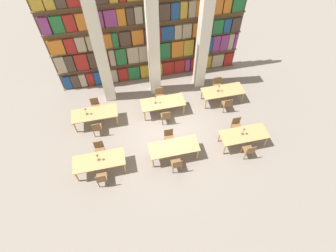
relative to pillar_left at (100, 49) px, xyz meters
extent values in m
plane|color=gray|center=(2.41, -2.96, -3.00)|extent=(40.00, 40.00, 0.00)
cube|color=brown|center=(2.41, 1.21, -0.25)|extent=(9.76, 0.06, 5.50)
cube|color=brown|center=(2.41, 1.21, -2.99)|extent=(9.76, 0.35, 0.03)
cube|color=navy|center=(-2.17, 1.18, -2.56)|extent=(0.40, 0.20, 0.82)
cube|color=#47382D|center=(-1.74, 1.18, -2.56)|extent=(0.40, 0.20, 0.82)
cube|color=tan|center=(-1.34, 1.18, -2.56)|extent=(0.33, 0.20, 0.82)
cube|color=maroon|center=(-0.94, 1.18, -2.56)|extent=(0.35, 0.20, 0.82)
cube|color=navy|center=(-0.40, 1.18, -2.56)|extent=(0.66, 0.20, 0.82)
cube|color=tan|center=(0.24, 1.18, -2.56)|extent=(0.54, 0.20, 0.82)
cube|color=maroon|center=(0.84, 1.18, -2.56)|extent=(0.50, 0.20, 0.82)
cube|color=#236B38|center=(1.43, 1.18, -2.56)|extent=(0.62, 0.20, 0.82)
cube|color=#B7932D|center=(2.11, 1.18, -2.56)|extent=(0.62, 0.20, 0.82)
cube|color=#B7932D|center=(2.74, 1.18, -2.56)|extent=(0.58, 0.20, 0.82)
cube|color=maroon|center=(3.37, 1.18, -2.56)|extent=(0.63, 0.20, 0.82)
cube|color=maroon|center=(4.02, 1.18, -2.56)|extent=(0.59, 0.20, 0.82)
cube|color=#84387A|center=(4.49, 1.18, -2.56)|extent=(0.27, 0.20, 0.82)
cube|color=maroon|center=(5.00, 1.18, -2.56)|extent=(0.61, 0.20, 0.82)
cube|color=#B7932D|center=(5.62, 1.18, -2.56)|extent=(0.56, 0.20, 0.82)
cube|color=tan|center=(6.30, 1.18, -2.56)|extent=(0.68, 0.20, 0.82)
cube|color=maroon|center=(6.98, 1.18, -2.56)|extent=(0.54, 0.20, 0.82)
cube|color=brown|center=(2.41, 1.21, -1.89)|extent=(9.76, 0.35, 0.03)
cube|color=tan|center=(-2.14, 1.18, -1.39)|extent=(0.46, 0.20, 0.97)
cube|color=#47382D|center=(-1.68, 1.18, -1.39)|extent=(0.42, 0.20, 0.97)
cube|color=maroon|center=(-1.11, 1.18, -1.39)|extent=(0.62, 0.20, 0.97)
cube|color=#47382D|center=(-0.57, 1.18, -1.39)|extent=(0.34, 0.20, 0.97)
cube|color=maroon|center=(-0.05, 1.18, -1.39)|extent=(0.56, 0.20, 0.97)
cube|color=tan|center=(0.43, 1.18, -1.39)|extent=(0.28, 0.20, 0.97)
cube|color=#236B38|center=(0.88, 1.18, -1.39)|extent=(0.53, 0.20, 0.97)
cube|color=tan|center=(1.51, 1.18, -1.39)|extent=(0.58, 0.20, 0.97)
cube|color=tan|center=(2.08, 1.18, -1.39)|extent=(0.54, 0.20, 0.97)
cube|color=navy|center=(2.56, 1.18, -1.39)|extent=(0.35, 0.20, 0.97)
cube|color=#236B38|center=(3.15, 1.18, -1.39)|extent=(0.68, 0.20, 0.97)
cube|color=orange|center=(3.88, 1.18, -1.39)|extent=(0.63, 0.20, 0.97)
cube|color=#B7932D|center=(4.49, 1.18, -1.39)|extent=(0.53, 0.20, 0.97)
cube|color=#47382D|center=(5.07, 1.18, -1.39)|extent=(0.52, 0.20, 0.97)
cube|color=navy|center=(5.61, 1.18, -1.39)|extent=(0.44, 0.20, 0.97)
cube|color=#84387A|center=(6.05, 1.18, -1.39)|extent=(0.40, 0.20, 0.97)
cube|color=#84387A|center=(6.50, 1.18, -1.39)|extent=(0.43, 0.20, 0.97)
cube|color=tan|center=(6.89, 1.18, -1.39)|extent=(0.28, 0.20, 0.97)
cube|color=#84387A|center=(7.16, 1.18, -1.39)|extent=(0.17, 0.20, 0.97)
cube|color=brown|center=(2.41, 1.21, -0.79)|extent=(9.76, 0.35, 0.03)
cube|color=orange|center=(-2.02, 1.18, -0.38)|extent=(0.70, 0.20, 0.77)
cube|color=maroon|center=(-1.39, 1.18, -0.38)|extent=(0.45, 0.20, 0.77)
cube|color=tan|center=(-0.90, 1.18, -0.38)|extent=(0.44, 0.20, 0.77)
cube|color=tan|center=(-0.30, 1.18, -0.38)|extent=(0.63, 0.20, 0.77)
cube|color=orange|center=(0.33, 1.18, -0.38)|extent=(0.48, 0.20, 0.77)
cube|color=#236B38|center=(0.74, 1.18, -0.38)|extent=(0.29, 0.20, 0.77)
cube|color=#47382D|center=(1.22, 1.18, -0.38)|extent=(0.53, 0.20, 0.77)
cube|color=orange|center=(1.84, 1.18, -0.38)|extent=(0.57, 0.20, 0.77)
cube|color=#47382D|center=(2.33, 1.18, -0.38)|extent=(0.31, 0.20, 0.77)
cube|color=maroon|center=(2.76, 1.18, -0.38)|extent=(0.44, 0.20, 0.77)
cube|color=navy|center=(3.34, 1.18, -0.38)|extent=(0.65, 0.20, 0.77)
cube|color=tan|center=(3.88, 1.18, -0.38)|extent=(0.37, 0.20, 0.77)
cube|color=tan|center=(4.34, 1.18, -0.38)|extent=(0.47, 0.20, 0.77)
cube|color=orange|center=(4.85, 1.18, -0.38)|extent=(0.40, 0.20, 0.77)
cube|color=#84387A|center=(5.40, 1.18, -0.38)|extent=(0.56, 0.20, 0.77)
cube|color=#236B38|center=(5.98, 1.18, -0.38)|extent=(0.56, 0.20, 0.77)
cube|color=navy|center=(6.49, 1.18, -0.38)|extent=(0.37, 0.20, 0.77)
cube|color=#47382D|center=(6.96, 1.18, -0.38)|extent=(0.45, 0.20, 0.77)
cube|color=brown|center=(2.41, 1.21, 0.31)|extent=(9.76, 0.35, 0.03)
cube|color=#84387A|center=(-2.16, 1.18, 0.73)|extent=(0.42, 0.20, 0.81)
cube|color=#236B38|center=(-1.62, 1.18, 0.73)|extent=(0.51, 0.20, 0.81)
cube|color=maroon|center=(-1.09, 1.18, 0.73)|extent=(0.48, 0.20, 0.81)
cube|color=orange|center=(-0.45, 1.18, 0.73)|extent=(0.70, 0.20, 0.81)
cube|color=#84387A|center=(0.17, 1.18, 0.73)|extent=(0.40, 0.20, 0.81)
cube|color=#84387A|center=(0.70, 1.18, 0.73)|extent=(0.55, 0.20, 0.81)
cube|color=orange|center=(1.19, 1.18, 0.73)|extent=(0.37, 0.20, 0.81)
cube|color=#47382D|center=(1.60, 1.18, 0.73)|extent=(0.34, 0.20, 0.81)
cube|color=tan|center=(1.99, 1.18, 0.73)|extent=(0.36, 0.20, 0.81)
cube|color=#236B38|center=(2.55, 1.18, 0.73)|extent=(0.69, 0.20, 0.81)
cube|color=#47382D|center=(3.20, 1.18, 0.73)|extent=(0.52, 0.20, 0.81)
cube|color=navy|center=(3.71, 1.18, 0.73)|extent=(0.41, 0.20, 0.81)
cube|color=#B7932D|center=(4.12, 1.18, 0.73)|extent=(0.34, 0.20, 0.81)
cube|color=tan|center=(4.53, 1.18, 0.73)|extent=(0.34, 0.20, 0.81)
cube|color=orange|center=(4.85, 1.18, 0.73)|extent=(0.27, 0.20, 0.81)
cube|color=orange|center=(5.25, 1.18, 0.73)|extent=(0.40, 0.20, 0.81)
cube|color=orange|center=(5.78, 1.18, 0.73)|extent=(0.53, 0.20, 0.81)
cube|color=orange|center=(6.30, 1.18, 0.73)|extent=(0.38, 0.20, 0.81)
cube|color=#236B38|center=(6.86, 1.18, 0.73)|extent=(0.59, 0.20, 0.81)
cube|color=silver|center=(0.00, 0.00, 0.00)|extent=(0.52, 0.52, 6.00)
cube|color=silver|center=(2.41, 0.00, 0.00)|extent=(0.52, 0.52, 6.00)
cube|color=silver|center=(4.83, 0.00, 0.00)|extent=(0.52, 0.52, 6.00)
cube|color=tan|center=(-0.76, -4.27, -2.29)|extent=(2.13, 0.86, 0.04)
cylinder|color=tan|center=(-1.74, -4.62, -2.65)|extent=(0.07, 0.07, 0.69)
cylinder|color=tan|center=(0.22, -4.62, -2.65)|extent=(0.07, 0.07, 0.69)
cylinder|color=tan|center=(-1.74, -3.92, -2.65)|extent=(0.07, 0.07, 0.69)
cylinder|color=tan|center=(0.22, -3.92, -2.65)|extent=(0.07, 0.07, 0.69)
cylinder|color=brown|center=(-0.91, -4.75, -2.78)|extent=(0.04, 0.04, 0.44)
cylinder|color=brown|center=(-0.55, -4.75, -2.78)|extent=(0.04, 0.04, 0.44)
cylinder|color=brown|center=(-0.91, -5.09, -2.78)|extent=(0.04, 0.04, 0.44)
cylinder|color=brown|center=(-0.55, -5.09, -2.78)|extent=(0.04, 0.04, 0.44)
cube|color=brown|center=(-0.73, -4.92, -2.54)|extent=(0.42, 0.40, 0.04)
cube|color=brown|center=(-0.73, -5.10, -2.31)|extent=(0.40, 0.03, 0.42)
cylinder|color=brown|center=(-0.55, -3.79, -2.78)|extent=(0.04, 0.04, 0.44)
cylinder|color=brown|center=(-0.91, -3.79, -2.78)|extent=(0.04, 0.04, 0.44)
cylinder|color=brown|center=(-0.55, -3.45, -2.78)|extent=(0.04, 0.04, 0.44)
cylinder|color=brown|center=(-0.91, -3.45, -2.78)|extent=(0.04, 0.04, 0.44)
cube|color=brown|center=(-0.73, -3.62, -2.54)|extent=(0.42, 0.40, 0.04)
cube|color=brown|center=(-0.73, -3.43, -2.31)|extent=(0.40, 0.03, 0.42)
cylinder|color=brown|center=(-0.75, -4.25, -2.26)|extent=(0.14, 0.14, 0.01)
cylinder|color=brown|center=(-0.75, -4.25, -2.09)|extent=(0.02, 0.02, 0.32)
cone|color=brown|center=(-0.75, -4.25, -1.90)|extent=(0.11, 0.11, 0.07)
cube|color=tan|center=(2.40, -4.30, -2.29)|extent=(2.13, 0.86, 0.04)
cylinder|color=tan|center=(1.42, -4.65, -2.65)|extent=(0.07, 0.07, 0.69)
cylinder|color=tan|center=(3.38, -4.65, -2.65)|extent=(0.07, 0.07, 0.69)
cylinder|color=tan|center=(1.42, -3.95, -2.65)|extent=(0.07, 0.07, 0.69)
cylinder|color=tan|center=(3.38, -3.95, -2.65)|extent=(0.07, 0.07, 0.69)
cylinder|color=brown|center=(2.17, -4.78, -2.78)|extent=(0.04, 0.04, 0.44)
cylinder|color=brown|center=(2.53, -4.78, -2.78)|extent=(0.04, 0.04, 0.44)
cylinder|color=brown|center=(2.17, -5.12, -2.78)|extent=(0.04, 0.04, 0.44)
cylinder|color=brown|center=(2.53, -5.12, -2.78)|extent=(0.04, 0.04, 0.44)
cube|color=brown|center=(2.35, -4.95, -2.54)|extent=(0.42, 0.40, 0.04)
cube|color=brown|center=(2.35, -5.13, -2.31)|extent=(0.40, 0.03, 0.42)
cylinder|color=brown|center=(2.53, -3.82, -2.78)|extent=(0.04, 0.04, 0.44)
cylinder|color=brown|center=(2.17, -3.82, -2.78)|extent=(0.04, 0.04, 0.44)
cylinder|color=brown|center=(2.53, -3.48, -2.78)|extent=(0.04, 0.04, 0.44)
cylinder|color=brown|center=(2.17, -3.48, -2.78)|extent=(0.04, 0.04, 0.44)
cube|color=brown|center=(2.35, -3.65, -2.54)|extent=(0.42, 0.40, 0.04)
cube|color=brown|center=(2.35, -3.46, -2.31)|extent=(0.40, 0.03, 0.42)
cube|color=tan|center=(5.58, -4.33, -2.29)|extent=(2.13, 0.86, 0.04)
cylinder|color=tan|center=(4.59, -4.68, -2.65)|extent=(0.07, 0.07, 0.69)
cylinder|color=tan|center=(6.56, -4.68, -2.65)|extent=(0.07, 0.07, 0.69)
cylinder|color=tan|center=(4.59, -3.97, -2.65)|extent=(0.07, 0.07, 0.69)
cylinder|color=tan|center=(6.56, -3.97, -2.65)|extent=(0.07, 0.07, 0.69)
cylinder|color=brown|center=(5.38, -4.81, -2.78)|extent=(0.04, 0.04, 0.44)
cylinder|color=brown|center=(5.74, -4.81, -2.78)|extent=(0.04, 0.04, 0.44)
cylinder|color=brown|center=(5.38, -5.15, -2.78)|extent=(0.04, 0.04, 0.44)
cylinder|color=brown|center=(5.74, -5.15, -2.78)|extent=(0.04, 0.04, 0.44)
cube|color=brown|center=(5.56, -4.98, -2.54)|extent=(0.42, 0.40, 0.04)
cube|color=brown|center=(5.56, -5.16, -2.31)|extent=(0.40, 0.03, 0.42)
cylinder|color=brown|center=(5.74, -3.84, -2.78)|extent=(0.04, 0.04, 0.44)
cylinder|color=brown|center=(5.38, -3.84, -2.78)|extent=(0.04, 0.04, 0.44)
cylinder|color=brown|center=(5.74, -3.50, -2.78)|extent=(0.04, 0.04, 0.44)
cylinder|color=brown|center=(5.38, -3.50, -2.78)|extent=(0.04, 0.04, 0.44)
cube|color=brown|center=(5.56, -3.67, -2.54)|extent=(0.42, 0.40, 0.04)
cube|color=brown|center=(5.56, -3.49, -2.31)|extent=(0.40, 0.03, 0.42)
cylinder|color=brown|center=(5.51, -4.31, -2.26)|extent=(0.14, 0.14, 0.01)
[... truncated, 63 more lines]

